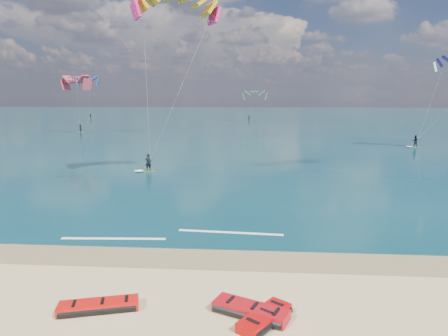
# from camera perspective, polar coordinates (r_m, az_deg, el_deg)

# --- Properties ---
(ground) EXTENTS (320.00, 320.00, 0.00)m
(ground) POSITION_cam_1_polar(r_m,az_deg,el_deg) (54.21, -2.17, 2.97)
(ground) COLOR tan
(ground) RESTS_ON ground
(wet_sand_strip) EXTENTS (320.00, 2.40, 0.01)m
(wet_sand_strip) POSITION_cam_1_polar(r_m,az_deg,el_deg) (18.83, -14.65, -12.05)
(wet_sand_strip) COLOR brown
(wet_sand_strip) RESTS_ON ground
(sea) EXTENTS (320.00, 200.00, 0.04)m
(sea) POSITION_cam_1_polar(r_m,az_deg,el_deg) (117.78, 1.21, 7.07)
(sea) COLOR #0A3237
(sea) RESTS_ON ground
(packed_kite_left) EXTENTS (2.95, 1.69, 0.36)m
(packed_kite_left) POSITION_cam_1_polar(r_m,az_deg,el_deg) (14.78, -17.44, -18.81)
(packed_kite_left) COLOR red
(packed_kite_left) RESTS_ON ground
(packed_kite_mid) EXTENTS (2.93, 2.12, 0.41)m
(packed_kite_mid) POSITION_cam_1_polar(r_m,az_deg,el_deg) (13.92, 3.82, -20.26)
(packed_kite_mid) COLOR red
(packed_kite_mid) RESTS_ON ground
(packed_kite_right) EXTENTS (2.23, 2.50, 0.40)m
(packed_kite_right) POSITION_cam_1_polar(r_m,az_deg,el_deg) (13.60, 5.82, -21.12)
(packed_kite_right) COLOR #C40808
(packed_kite_right) RESTS_ON ground
(kitesurfer_main) EXTENTS (9.56, 7.01, 15.78)m
(kitesurfer_main) POSITION_cam_1_polar(r_m,az_deg,el_deg) (34.49, -8.95, 12.12)
(kitesurfer_main) COLOR #AACF18
(kitesurfer_main) RESTS_ON sea
(kitesurfer_far) EXTENTS (9.48, 5.81, 13.09)m
(kitesurfer_far) POSITION_cam_1_polar(r_m,az_deg,el_deg) (58.64, 28.57, 9.03)
(kitesurfer_far) COLOR #A6D01F
(kitesurfer_far) RESTS_ON sea
(shoreline_foam) EXTENTS (11.10, 1.88, 0.01)m
(shoreline_foam) POSITION_cam_1_polar(r_m,az_deg,el_deg) (20.72, -7.07, -9.52)
(shoreline_foam) COLOR white
(shoreline_foam) RESTS_ON ground
(distant_kites) EXTENTS (52.32, 43.70, 11.62)m
(distant_kites) POSITION_cam_1_polar(r_m,az_deg,el_deg) (99.22, -12.80, 9.06)
(distant_kites) COLOR #2B7849
(distant_kites) RESTS_ON ground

